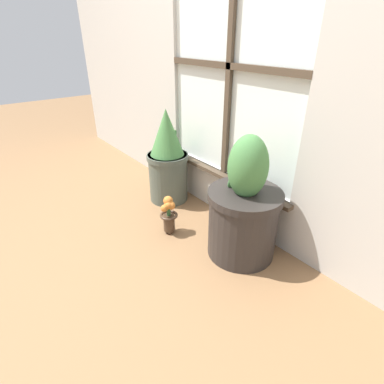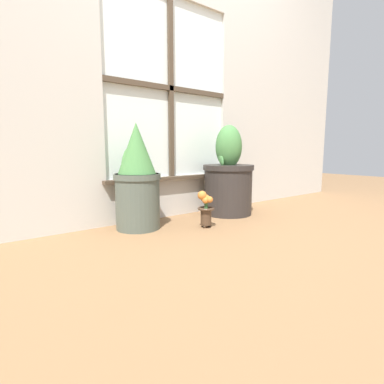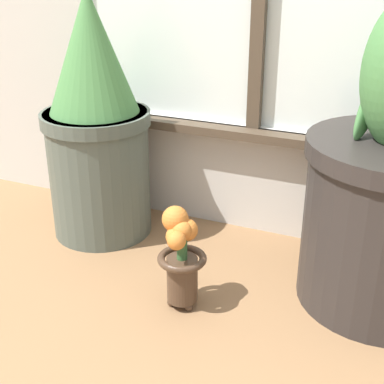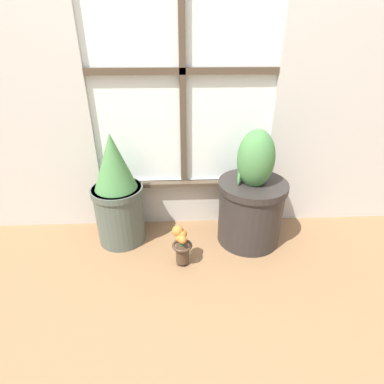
{
  "view_description": "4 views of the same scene",
  "coord_description": "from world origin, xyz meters",
  "views": [
    {
      "loc": [
        1.3,
        -0.71,
        1.12
      ],
      "look_at": [
        -0.02,
        0.32,
        0.23
      ],
      "focal_mm": 28.0,
      "sensor_mm": 36.0,
      "label": 1
    },
    {
      "loc": [
        -1.28,
        -1.33,
        0.51
      ],
      "look_at": [
        -0.03,
        0.28,
        0.22
      ],
      "focal_mm": 28.0,
      "sensor_mm": 36.0,
      "label": 2
    },
    {
      "loc": [
        0.41,
        -0.8,
        0.76
      ],
      "look_at": [
        -0.06,
        0.29,
        0.22
      ],
      "focal_mm": 50.0,
      "sensor_mm": 36.0,
      "label": 3
    },
    {
      "loc": [
        -0.03,
        -1.15,
        1.15
      ],
      "look_at": [
        0.04,
        0.33,
        0.35
      ],
      "focal_mm": 28.0,
      "sensor_mm": 36.0,
      "label": 4
    }
  ],
  "objects": [
    {
      "name": "potted_plant_left",
      "position": [
        -0.39,
        0.39,
        0.32
      ],
      "size": [
        0.3,
        0.3,
        0.68
      ],
      "color": "#4C564C",
      "rests_on": "ground_plane"
    },
    {
      "name": "flower_vase",
      "position": [
        -0.03,
        0.14,
        0.13
      ],
      "size": [
        0.11,
        0.11,
        0.24
      ],
      "color": "#473323",
      "rests_on": "ground_plane"
    },
    {
      "name": "potted_plant_right",
      "position": [
        0.39,
        0.35,
        0.28
      ],
      "size": [
        0.4,
        0.4,
        0.7
      ],
      "color": "#2D2826",
      "rests_on": "ground_plane"
    },
    {
      "name": "ground_plane",
      "position": [
        0.0,
        0.0,
        0.0
      ],
      "size": [
        10.0,
        10.0,
        0.0
      ],
      "primitive_type": "plane",
      "color": "olive"
    },
    {
      "name": "wall_with_window",
      "position": [
        0.0,
        0.59,
        1.27
      ],
      "size": [
        4.4,
        0.1,
        2.5
      ],
      "color": "beige",
      "rests_on": "ground_plane"
    }
  ]
}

